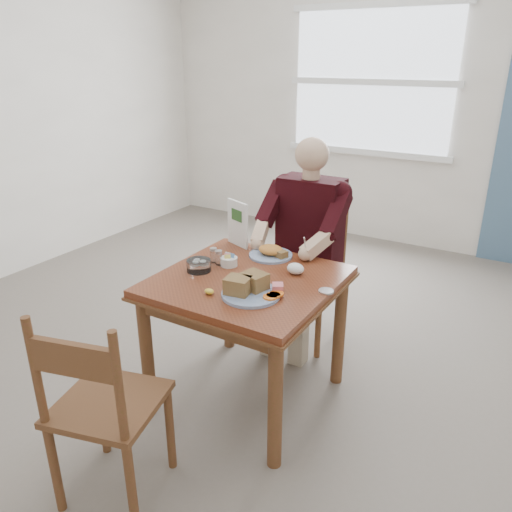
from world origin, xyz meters
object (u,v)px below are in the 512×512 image
Objects in this scene: table at (247,296)px; diner at (305,229)px; chair_far at (309,272)px; near_plate at (250,288)px; far_plate at (272,252)px; chair_near at (103,408)px.

diner is at bearing 90.00° from table.
chair_far is 1.02m from near_plate.
table is 2.78× the size of far_plate.
table is 0.97× the size of chair_near.
near_plate is 0.93× the size of far_plate.
far_plate is (-0.15, 0.49, -0.01)m from near_plate.
far_plate is at bearing 95.99° from table.
chair_far is 2.87× the size of far_plate.
table is 0.25m from near_plate.
far_plate is (-0.03, -0.47, 0.30)m from chair_far.
near_plate is 0.51m from far_plate.
table is 0.66× the size of diner.
diner reaches higher than chair_far.
diner is (0.14, 1.62, 0.33)m from chair_near.
diner reaches higher than far_plate.
chair_near reaches higher than near_plate.
diner is at bearing 84.86° from far_plate.
diner is 0.38m from far_plate.
table is at bearing 81.19° from chair_near.
chair_far is 0.69× the size of diner.
diner is 4.49× the size of near_plate.
chair_far reaches higher than near_plate.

